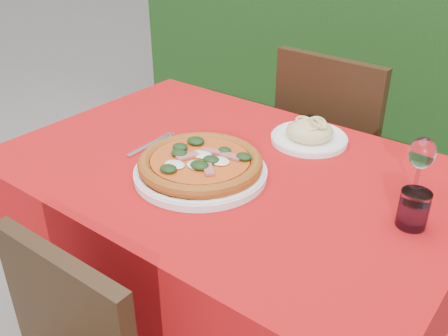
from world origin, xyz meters
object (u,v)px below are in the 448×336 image
Objects in this scene: wine_glass at (422,155)px; fork at (146,147)px; pasta_plate at (309,134)px; chair_far at (334,150)px; pizza_plate at (200,166)px; water_glass at (413,211)px.

wine_glass is 0.77× the size of fork.
wine_glass reaches higher than pasta_plate.
chair_far is at bearing 131.51° from wine_glass.
wine_glass is (0.48, 0.26, 0.08)m from pizza_plate.
water_glass is 0.16m from wine_glass.
chair_far is at bearing 102.93° from pasta_plate.
chair_far reaches higher than pasta_plate.
pizza_plate is 0.38m from pasta_plate.
chair_far is 3.99× the size of pasta_plate.
pasta_plate is at bearing 148.61° from water_glass.
pizza_plate is 1.54× the size of pasta_plate.
water_glass is 0.43× the size of fork.
wine_glass is (-0.04, 0.14, 0.07)m from water_glass.
pizza_plate reaches higher than pasta_plate.
water_glass is at bearing 12.82° from pizza_plate.
pasta_plate is 0.38m from wine_glass.
pizza_plate is 0.24m from fork.
chair_far is 2.59× the size of pizza_plate.
fork is (-0.76, -0.09, -0.04)m from water_glass.
pizza_plate is 0.54m from water_glass.
pizza_plate is at bearing -8.94° from fork.
pizza_plate is at bearing -167.18° from water_glass.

